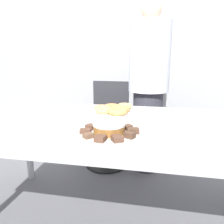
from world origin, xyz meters
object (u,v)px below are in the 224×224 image
Objects in this scene: person_standing at (148,86)px; napkin at (191,128)px; frosted_cake at (109,128)px; office_chair_left at (108,126)px; plate_cake at (109,134)px; plate_donuts at (114,111)px.

napkin is at bearing -73.79° from person_standing.
frosted_cake is 0.47m from napkin.
office_chair_left reaches higher than plate_cake.
person_standing reaches higher than office_chair_left.
plate_cake is 2.36× the size of napkin.
plate_cake is 0.03m from frosted_cake.
person_standing is 4.39× the size of plate_donuts.
person_standing is 0.96m from napkin.
plate_donuts is 0.50m from frosted_cake.
person_standing is 1.12m from frosted_cake.
office_chair_left is at bearing 102.57° from plate_cake.
frosted_cake reaches higher than napkin.
plate_donuts is (-0.23, -0.62, -0.12)m from person_standing.
napkin is (0.49, -0.30, -0.00)m from plate_donuts.
person_standing is 11.88× the size of napkin.
frosted_cake is at bearing -82.30° from plate_donuts.
office_chair_left is at bearing 173.54° from person_standing.
office_chair_left is at bearing 125.29° from napkin.
person_standing is 0.61m from office_chair_left.
frosted_cake reaches higher than plate_cake.
plate_donuts is at bearing -71.15° from office_chair_left.
person_standing is 5.03× the size of plate_cake.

